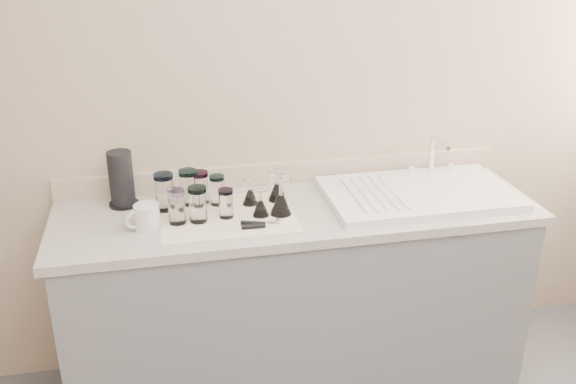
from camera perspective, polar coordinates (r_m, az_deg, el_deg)
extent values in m
cube|color=tan|center=(2.89, -0.42, 7.34)|extent=(3.50, 0.04, 2.50)
cube|color=slate|center=(2.97, 0.80, -9.70)|extent=(2.00, 0.60, 0.86)
cube|color=gray|center=(2.75, 0.85, -1.80)|extent=(2.06, 0.62, 0.04)
cube|color=white|center=(2.89, 11.55, -0.14)|extent=(0.82, 0.50, 0.03)
cylinder|color=silver|center=(3.08, 12.68, 3.36)|extent=(0.02, 0.02, 0.18)
cylinder|color=silver|center=(2.98, 13.43, 4.28)|extent=(0.02, 0.16, 0.02)
cylinder|color=silver|center=(3.06, 10.86, 2.02)|extent=(0.03, 0.03, 0.04)
cylinder|color=silver|center=(3.14, 14.24, 2.27)|extent=(0.03, 0.03, 0.04)
cube|color=white|center=(2.67, -5.43, -2.15)|extent=(0.55, 0.42, 0.01)
cylinder|color=white|center=(2.73, -10.92, -0.18)|extent=(0.08, 0.08, 0.14)
cylinder|color=blue|center=(2.70, -11.04, 1.40)|extent=(0.08, 0.08, 0.02)
cylinder|color=white|center=(2.76, -8.82, 0.23)|extent=(0.07, 0.07, 0.14)
cylinder|color=#30B5A7|center=(2.73, -8.92, 1.72)|extent=(0.08, 0.08, 0.02)
cylinder|color=white|center=(2.75, -6.29, 0.02)|extent=(0.06, 0.06, 0.11)
cylinder|color=#2BB0C7|center=(2.73, -6.35, 1.29)|extent=(0.07, 0.07, 0.02)
cylinder|color=white|center=(2.60, -9.85, -1.46)|extent=(0.07, 0.07, 0.13)
cylinder|color=#A185C6|center=(2.57, -9.96, -0.01)|extent=(0.07, 0.07, 0.02)
cylinder|color=white|center=(2.60, -8.01, -1.27)|extent=(0.07, 0.07, 0.13)
cylinder|color=#17815F|center=(2.57, -8.10, 0.23)|extent=(0.07, 0.07, 0.02)
cylinder|color=white|center=(2.63, -5.53, -1.16)|extent=(0.06, 0.06, 0.11)
cylinder|color=#673398|center=(2.61, -5.58, 0.06)|extent=(0.06, 0.06, 0.02)
cylinder|color=white|center=(2.77, -7.79, 0.23)|extent=(0.07, 0.07, 0.13)
cylinder|color=#E330A5|center=(2.74, -7.87, 1.60)|extent=(0.07, 0.07, 0.02)
cone|color=white|center=(2.75, -3.37, -0.42)|extent=(0.07, 0.07, 0.07)
cylinder|color=white|center=(2.73, -3.40, 0.71)|extent=(0.01, 0.01, 0.05)
cylinder|color=white|center=(2.72, -3.41, 1.29)|extent=(0.07, 0.07, 0.01)
cone|color=white|center=(2.78, -0.94, 0.02)|extent=(0.08, 0.08, 0.08)
cylinder|color=white|center=(2.76, -0.95, 1.34)|extent=(0.01, 0.01, 0.06)
cylinder|color=white|center=(2.74, -0.96, 2.02)|extent=(0.08, 0.08, 0.01)
cone|color=white|center=(2.64, -2.44, -1.45)|extent=(0.07, 0.07, 0.06)
cylinder|color=white|center=(2.62, -2.46, -0.29)|extent=(0.01, 0.01, 0.05)
cylinder|color=white|center=(2.61, -2.48, 0.30)|extent=(0.07, 0.07, 0.01)
cone|color=white|center=(2.65, -0.65, -1.11)|extent=(0.09, 0.09, 0.09)
cylinder|color=white|center=(2.62, -0.65, 0.42)|extent=(0.01, 0.01, 0.07)
cylinder|color=white|center=(2.60, -0.66, 1.20)|extent=(0.09, 0.09, 0.01)
cube|color=silver|center=(2.55, -1.35, -2.91)|extent=(0.07, 0.04, 0.02)
cylinder|color=black|center=(2.55, -2.79, -3.03)|extent=(0.12, 0.02, 0.02)
cylinder|color=black|center=(2.57, -2.87, -2.81)|extent=(0.12, 0.06, 0.02)
cylinder|color=silver|center=(2.60, -12.42, -2.17)|extent=(0.13, 0.13, 0.10)
torus|color=silver|center=(2.59, -13.48, -2.42)|extent=(0.08, 0.04, 0.08)
cylinder|color=black|center=(2.86, -14.37, -1.02)|extent=(0.13, 0.13, 0.01)
cylinder|color=black|center=(2.81, -14.61, 1.23)|extent=(0.10, 0.10, 0.23)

